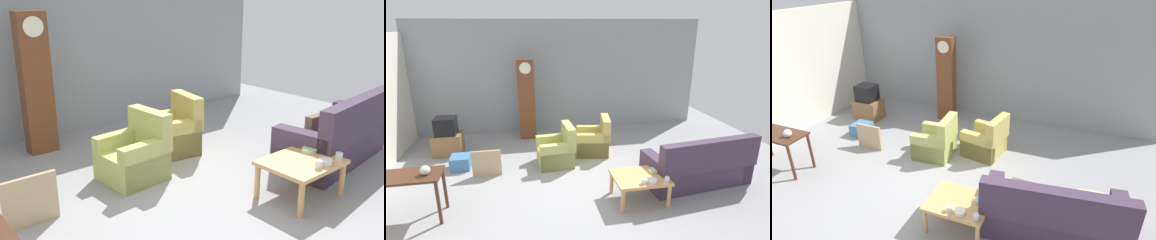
# 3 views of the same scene
# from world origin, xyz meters

# --- Properties ---
(ground_plane) EXTENTS (10.40, 10.40, 0.00)m
(ground_plane) POSITION_xyz_m (0.00, 0.00, 0.00)
(ground_plane) COLOR gray
(garage_door_wall) EXTENTS (8.40, 0.16, 3.20)m
(garage_door_wall) POSITION_xyz_m (0.00, 3.60, 1.60)
(garage_door_wall) COLOR gray
(garage_door_wall) RESTS_ON ground_plane
(couch_floral) EXTENTS (2.19, 1.11, 1.04)m
(couch_floral) POSITION_xyz_m (2.18, -0.37, 0.35)
(couch_floral) COLOR #423347
(couch_floral) RESTS_ON ground_plane
(armchair_olive_near) EXTENTS (0.84, 0.81, 0.92)m
(armchair_olive_near) POSITION_xyz_m (-0.47, 1.07, 0.31)
(armchair_olive_near) COLOR tan
(armchair_olive_near) RESTS_ON ground_plane
(armchair_olive_far) EXTENTS (0.91, 0.89, 0.92)m
(armchair_olive_far) POSITION_xyz_m (0.51, 1.51, 0.31)
(armchair_olive_far) COLOR tan
(armchair_olive_far) RESTS_ON ground_plane
(coffee_table_wood) EXTENTS (0.96, 0.76, 0.48)m
(coffee_table_wood) POSITION_xyz_m (0.81, -0.71, 0.41)
(coffee_table_wood) COLOR tan
(coffee_table_wood) RESTS_ON ground_plane
(grandfather_clock) EXTENTS (0.44, 0.30, 2.19)m
(grandfather_clock) POSITION_xyz_m (-1.06, 2.90, 1.10)
(grandfather_clock) COLOR brown
(grandfather_clock) RESTS_ON ground_plane
(framed_picture_leaning) EXTENTS (0.60, 0.05, 0.57)m
(framed_picture_leaning) POSITION_xyz_m (-2.00, 0.77, 0.29)
(framed_picture_leaning) COLOR tan
(framed_picture_leaning) RESTS_ON ground_plane
(cup_white_porcelain) EXTENTS (0.08, 0.08, 0.09)m
(cup_white_porcelain) POSITION_xyz_m (0.77, -0.97, 0.52)
(cup_white_porcelain) COLOR white
(cup_white_porcelain) RESTS_ON coffee_table_wood
(cup_blue_rimmed) EXTENTS (0.09, 0.09, 0.09)m
(cup_blue_rimmed) POSITION_xyz_m (1.19, -0.99, 0.52)
(cup_blue_rimmed) COLOR silver
(cup_blue_rimmed) RESTS_ON coffee_table_wood
(bowl_white_stacked) EXTENTS (0.17, 0.17, 0.06)m
(bowl_white_stacked) POSITION_xyz_m (0.93, -0.96, 0.51)
(bowl_white_stacked) COLOR white
(bowl_white_stacked) RESTS_ON coffee_table_wood
(bowl_shallow_green) EXTENTS (0.19, 0.19, 0.05)m
(bowl_shallow_green) POSITION_xyz_m (1.12, -0.60, 0.50)
(bowl_shallow_green) COLOR #B2C69E
(bowl_shallow_green) RESTS_ON coffee_table_wood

